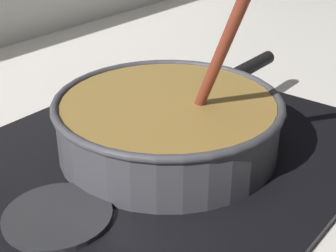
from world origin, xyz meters
The scene contains 5 objects.
ground centered at (0.00, 0.00, -0.02)m, with size 2.40×1.60×0.04m, color beige.
hob_plate centered at (0.07, 0.18, 0.01)m, with size 0.56×0.48×0.01m, color black.
burner_ring centered at (0.07, 0.18, 0.02)m, with size 0.19×0.19×0.01m, color #592D0C.
spare_burner centered at (-0.12, 0.18, 0.01)m, with size 0.12×0.12×0.01m, color #262628.
cooking_pan centered at (0.07, 0.18, 0.05)m, with size 0.43×0.31×0.26m.
Camera 1 is at (-0.40, -0.19, 0.36)m, focal length 53.35 mm.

